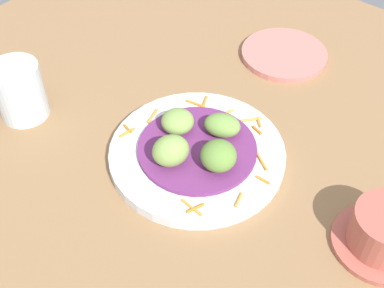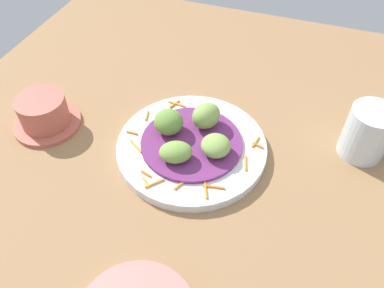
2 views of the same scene
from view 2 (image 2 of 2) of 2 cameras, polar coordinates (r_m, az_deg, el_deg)
The scene contains 10 objects.
table_surface at distance 67.47cm, azimuth 2.63°, elevation -3.57°, with size 110.00×110.00×2.00cm, color #936D47.
main_plate at distance 68.13cm, azimuth -0.06°, elevation -0.48°, with size 26.44×26.44×1.73cm, color silver.
cabbage_bed at distance 67.25cm, azimuth -0.06°, elevation 0.22°, with size 17.81×17.81×0.68cm, color #702D6B.
carrot_garnish at distance 65.99cm, azimuth -1.09°, elevation -1.13°, with size 21.71×24.17×0.40cm.
guac_scoop_left at distance 63.13cm, azimuth -2.42°, elevation -1.21°, with size 5.52×4.21×3.24cm, color #759E47.
guac_scoop_center at distance 64.15cm, azimuth 3.53°, elevation -0.24°, with size 5.02×5.00×3.28cm, color #84A851.
guac_scoop_right at distance 68.29cm, azimuth 2.12°, elevation 4.21°, with size 5.38×4.53×4.66cm, color #84A851.
guac_scoop_back at distance 67.43cm, azimuth -3.49°, elevation 3.28°, with size 5.15×5.16×4.33cm, color olive.
terracotta_bowl at distance 76.59cm, azimuth -21.08°, elevation 4.23°, with size 12.52×12.52×6.30cm.
water_glass at distance 71.70cm, azimuth 24.56°, elevation 1.54°, with size 7.82×7.82×9.43cm, color silver.
Camera 2 is at (-41.62, -11.46, 52.86)cm, focal length 35.98 mm.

